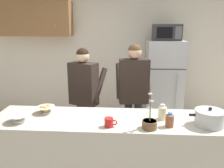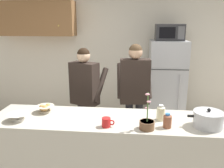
# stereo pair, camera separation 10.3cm
# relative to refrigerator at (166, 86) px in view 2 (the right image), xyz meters

# --- Properties ---
(back_wall_unit) EXTENTS (6.00, 0.48, 2.60)m
(back_wall_unit) POSITION_rel_refrigerator_xyz_m (-1.10, 0.42, 0.58)
(back_wall_unit) COLOR silver
(back_wall_unit) RESTS_ON ground
(kitchen_island) EXTENTS (2.60, 0.68, 0.92)m
(kitchen_island) POSITION_rel_refrigerator_xyz_m (-0.87, -1.85, -0.36)
(kitchen_island) COLOR #BCB7A8
(kitchen_island) RESTS_ON ground
(refrigerator) EXTENTS (0.64, 0.68, 1.64)m
(refrigerator) POSITION_rel_refrigerator_xyz_m (0.00, 0.00, 0.00)
(refrigerator) COLOR #B7BABF
(refrigerator) RESTS_ON ground
(microwave) EXTENTS (0.48, 0.37, 0.28)m
(microwave) POSITION_rel_refrigerator_xyz_m (0.00, -0.02, 0.96)
(microwave) COLOR #2D2D30
(microwave) RESTS_ON refrigerator
(person_near_pot) EXTENTS (0.59, 0.55, 1.61)m
(person_near_pot) POSITION_rel_refrigerator_xyz_m (-1.30, -1.01, 0.18)
(person_near_pot) COLOR black
(person_near_pot) RESTS_ON ground
(person_by_sink) EXTENTS (0.54, 0.45, 1.66)m
(person_by_sink) POSITION_rel_refrigerator_xyz_m (-0.58, -0.95, 0.22)
(person_by_sink) COLOR black
(person_by_sink) RESTS_ON ground
(cooking_pot) EXTENTS (0.41, 0.30, 0.20)m
(cooking_pot) POSITION_rel_refrigerator_xyz_m (0.17, -1.96, 0.18)
(cooking_pot) COLOR silver
(cooking_pot) RESTS_ON kitchen_island
(coffee_mug) EXTENTS (0.13, 0.09, 0.10)m
(coffee_mug) POSITION_rel_refrigerator_xyz_m (-0.85, -2.05, 0.15)
(coffee_mug) COLOR red
(coffee_mug) RESTS_ON kitchen_island
(bread_bowl) EXTENTS (0.21, 0.21, 0.10)m
(bread_bowl) POSITION_rel_refrigerator_xyz_m (-1.62, -1.74, 0.15)
(bread_bowl) COLOR beige
(bread_bowl) RESTS_ON kitchen_island
(empty_bowl) EXTENTS (0.23, 0.23, 0.08)m
(empty_bowl) POSITION_rel_refrigerator_xyz_m (-1.82, -2.00, 0.15)
(empty_bowl) COLOR white
(empty_bowl) RESTS_ON kitchen_island
(bottle_near_edge) EXTENTS (0.09, 0.09, 0.17)m
(bottle_near_edge) POSITION_rel_refrigerator_xyz_m (-0.29, -1.83, 0.18)
(bottle_near_edge) COLOR beige
(bottle_near_edge) RESTS_ON kitchen_island
(bottle_mid_counter) EXTENTS (0.09, 0.09, 0.15)m
(bottle_mid_counter) POSITION_rel_refrigerator_xyz_m (-0.24, -2.01, 0.17)
(bottle_mid_counter) COLOR brown
(bottle_mid_counter) RESTS_ON kitchen_island
(potted_orchid) EXTENTS (0.15, 0.15, 0.38)m
(potted_orchid) POSITION_rel_refrigerator_xyz_m (-0.45, -2.07, 0.16)
(potted_orchid) COLOR brown
(potted_orchid) RESTS_ON kitchen_island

